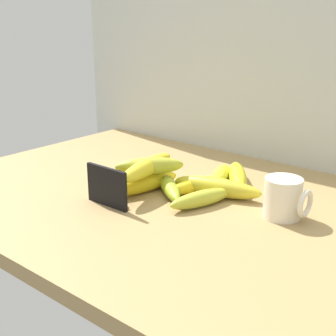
{
  "coord_description": "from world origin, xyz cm",
  "views": [
    {
      "loc": [
        61.56,
        -73.99,
        41.13
      ],
      "look_at": [
        -2.92,
        3.66,
        8.0
      ],
      "focal_mm": 50.15,
      "sensor_mm": 36.0,
      "label": 1
    }
  ],
  "objects_px": {
    "banana_2": "(136,173)",
    "banana_5": "(145,183)",
    "chalkboard_sign": "(107,188)",
    "banana_0": "(217,187)",
    "banana_1": "(201,198)",
    "coffee_mug": "(284,198)",
    "banana_7": "(197,185)",
    "banana_4": "(238,177)",
    "banana_6": "(220,176)",
    "banana_9": "(151,166)",
    "banana_8": "(147,167)",
    "banana_3": "(169,186)"
  },
  "relations": [
    {
      "from": "banana_0",
      "to": "banana_9",
      "type": "height_order",
      "value": "banana_9"
    },
    {
      "from": "banana_5",
      "to": "banana_9",
      "type": "relative_size",
      "value": 1.17
    },
    {
      "from": "banana_6",
      "to": "banana_3",
      "type": "bearing_deg",
      "value": -112.73
    },
    {
      "from": "banana_1",
      "to": "banana_4",
      "type": "relative_size",
      "value": 0.79
    },
    {
      "from": "chalkboard_sign",
      "to": "banana_3",
      "type": "height_order",
      "value": "chalkboard_sign"
    },
    {
      "from": "banana_8",
      "to": "banana_9",
      "type": "xyz_separation_m",
      "value": [
        -0.0,
        0.01,
        0.0
      ]
    },
    {
      "from": "chalkboard_sign",
      "to": "banana_5",
      "type": "distance_m",
      "value": 0.11
    },
    {
      "from": "coffee_mug",
      "to": "banana_7",
      "type": "height_order",
      "value": "coffee_mug"
    },
    {
      "from": "banana_1",
      "to": "banana_3",
      "type": "height_order",
      "value": "same"
    },
    {
      "from": "banana_2",
      "to": "banana_6",
      "type": "relative_size",
      "value": 1.09
    },
    {
      "from": "banana_3",
      "to": "banana_7",
      "type": "height_order",
      "value": "banana_3"
    },
    {
      "from": "banana_2",
      "to": "banana_6",
      "type": "xyz_separation_m",
      "value": [
        0.17,
        0.11,
        0.0
      ]
    },
    {
      "from": "banana_5",
      "to": "banana_1",
      "type": "bearing_deg",
      "value": 4.41
    },
    {
      "from": "chalkboard_sign",
      "to": "banana_0",
      "type": "relative_size",
      "value": 0.54
    },
    {
      "from": "banana_5",
      "to": "banana_8",
      "type": "relative_size",
      "value": 0.88
    },
    {
      "from": "banana_4",
      "to": "banana_5",
      "type": "height_order",
      "value": "same"
    },
    {
      "from": "banana_3",
      "to": "banana_4",
      "type": "bearing_deg",
      "value": 58.29
    },
    {
      "from": "banana_6",
      "to": "banana_8",
      "type": "height_order",
      "value": "banana_8"
    },
    {
      "from": "banana_1",
      "to": "banana_9",
      "type": "relative_size",
      "value": 0.98
    },
    {
      "from": "banana_2",
      "to": "banana_8",
      "type": "relative_size",
      "value": 0.81
    },
    {
      "from": "banana_1",
      "to": "banana_5",
      "type": "relative_size",
      "value": 0.84
    },
    {
      "from": "banana_2",
      "to": "banana_3",
      "type": "xyz_separation_m",
      "value": [
        0.12,
        -0.02,
        -0.0
      ]
    },
    {
      "from": "banana_1",
      "to": "banana_3",
      "type": "xyz_separation_m",
      "value": [
        -0.1,
        0.01,
        -0.0
      ]
    },
    {
      "from": "banana_9",
      "to": "banana_1",
      "type": "bearing_deg",
      "value": -0.96
    },
    {
      "from": "banana_2",
      "to": "banana_4",
      "type": "bearing_deg",
      "value": 31.48
    },
    {
      "from": "banana_2",
      "to": "banana_9",
      "type": "xyz_separation_m",
      "value": [
        0.07,
        -0.03,
        0.04
      ]
    },
    {
      "from": "banana_2",
      "to": "banana_5",
      "type": "distance_m",
      "value": 0.08
    },
    {
      "from": "chalkboard_sign",
      "to": "banana_8",
      "type": "distance_m",
      "value": 0.11
    },
    {
      "from": "banana_9",
      "to": "banana_4",
      "type": "bearing_deg",
      "value": 49.86
    },
    {
      "from": "banana_4",
      "to": "banana_6",
      "type": "xyz_separation_m",
      "value": [
        -0.04,
        -0.02,
        -0.0
      ]
    },
    {
      "from": "banana_6",
      "to": "banana_7",
      "type": "distance_m",
      "value": 0.08
    },
    {
      "from": "chalkboard_sign",
      "to": "banana_0",
      "type": "bearing_deg",
      "value": 52.32
    },
    {
      "from": "banana_5",
      "to": "banana_8",
      "type": "height_order",
      "value": "banana_8"
    },
    {
      "from": "coffee_mug",
      "to": "banana_2",
      "type": "height_order",
      "value": "coffee_mug"
    },
    {
      "from": "banana_5",
      "to": "banana_9",
      "type": "bearing_deg",
      "value": 70.69
    },
    {
      "from": "coffee_mug",
      "to": "banana_0",
      "type": "bearing_deg",
      "value": 176.56
    },
    {
      "from": "banana_4",
      "to": "banana_7",
      "type": "distance_m",
      "value": 0.11
    },
    {
      "from": "banana_1",
      "to": "banana_9",
      "type": "distance_m",
      "value": 0.15
    },
    {
      "from": "chalkboard_sign",
      "to": "banana_9",
      "type": "bearing_deg",
      "value": 85.3
    },
    {
      "from": "banana_1",
      "to": "banana_2",
      "type": "relative_size",
      "value": 0.91
    },
    {
      "from": "banana_1",
      "to": "banana_5",
      "type": "bearing_deg",
      "value": -175.59
    },
    {
      "from": "banana_6",
      "to": "banana_7",
      "type": "relative_size",
      "value": 0.94
    },
    {
      "from": "coffee_mug",
      "to": "banana_4",
      "type": "distance_m",
      "value": 0.2
    },
    {
      "from": "banana_7",
      "to": "banana_9",
      "type": "xyz_separation_m",
      "value": [
        -0.09,
        -0.06,
        0.04
      ]
    },
    {
      "from": "coffee_mug",
      "to": "banana_1",
      "type": "bearing_deg",
      "value": -160.09
    },
    {
      "from": "banana_2",
      "to": "banana_5",
      "type": "height_order",
      "value": "banana_5"
    },
    {
      "from": "banana_0",
      "to": "chalkboard_sign",
      "type": "bearing_deg",
      "value": -127.68
    },
    {
      "from": "chalkboard_sign",
      "to": "coffee_mug",
      "type": "xyz_separation_m",
      "value": [
        0.31,
        0.18,
        0.0
      ]
    },
    {
      "from": "coffee_mug",
      "to": "banana_0",
      "type": "relative_size",
      "value": 0.44
    },
    {
      "from": "banana_5",
      "to": "banana_8",
      "type": "xyz_separation_m",
      "value": [
        0.0,
        0.0,
        0.04
      ]
    }
  ]
}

